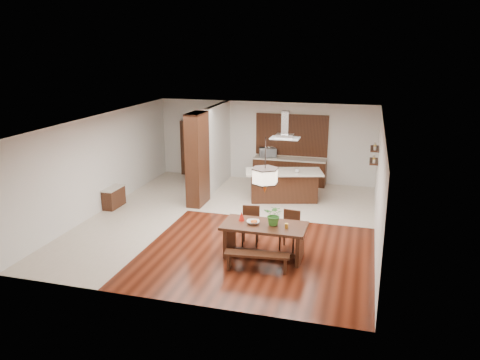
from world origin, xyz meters
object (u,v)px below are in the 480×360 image
(dining_chair_right, at_px, (289,231))
(foliage_plant, at_px, (274,215))
(island_cup, at_px, (297,171))
(microwave, at_px, (268,152))
(dining_bench, at_px, (257,262))
(dining_chair_left, at_px, (250,226))
(kitchen_island, at_px, (284,185))
(hallway_console, at_px, (114,198))
(dining_table, at_px, (264,233))
(pendant_lantern, at_px, (265,165))
(fruit_bowl, at_px, (253,222))
(range_hood, at_px, (285,125))

(dining_chair_right, height_order, foliage_plant, foliage_plant)
(island_cup, xyz_separation_m, microwave, (-1.39, 2.07, 0.07))
(dining_bench, xyz_separation_m, dining_chair_right, (0.50, 1.31, 0.28))
(dining_chair_left, xyz_separation_m, kitchen_island, (0.18, 3.68, 0.02))
(hallway_console, relative_size, island_cup, 7.13)
(dining_table, relative_size, dining_bench, 1.36)
(dining_chair_left, height_order, pendant_lantern, pendant_lantern)
(dining_table, bearing_deg, fruit_bowl, -177.66)
(dining_table, xyz_separation_m, dining_chair_left, (-0.49, 0.60, -0.11))
(hallway_console, distance_m, fruit_bowl, 5.50)
(kitchen_island, xyz_separation_m, island_cup, (0.43, -0.12, 0.53))
(dining_table, xyz_separation_m, island_cup, (0.12, 4.16, 0.44))
(hallway_console, bearing_deg, dining_bench, -29.21)
(range_hood, height_order, microwave, range_hood)
(dining_bench, bearing_deg, island_cup, 88.52)
(pendant_lantern, height_order, range_hood, same)
(foliage_plant, height_order, fruit_bowl, foliage_plant)
(fruit_bowl, relative_size, island_cup, 2.43)
(fruit_bowl, bearing_deg, pendant_lantern, 2.34)
(dining_chair_left, bearing_deg, foliage_plant, -46.73)
(dining_table, distance_m, dining_chair_left, 0.78)
(dining_chair_right, relative_size, range_hood, 1.07)
(dining_chair_left, height_order, microwave, microwave)
(hallway_console, bearing_deg, fruit_bowl, -24.17)
(foliage_plant, xyz_separation_m, kitchen_island, (-0.53, 4.25, -0.55))
(range_hood, bearing_deg, kitchen_island, -90.00)
(dining_bench, height_order, microwave, microwave)
(dining_chair_left, height_order, island_cup, island_cup)
(dining_bench, bearing_deg, hallway_console, 150.79)
(pendant_lantern, bearing_deg, foliage_plant, 8.38)
(hallway_console, xyz_separation_m, range_hood, (4.95, 2.05, 2.15))
(dining_chair_left, distance_m, foliage_plant, 1.08)
(foliage_plant, xyz_separation_m, fruit_bowl, (-0.49, -0.04, -0.21))
(dining_table, relative_size, dining_chair_right, 2.05)
(dining_table, distance_m, dining_bench, 0.81)
(dining_bench, bearing_deg, pendant_lantern, 89.74)
(microwave, bearing_deg, hallway_console, -158.20)
(island_cup, bearing_deg, dining_table, -91.68)
(pendant_lantern, distance_m, fruit_bowl, 1.42)
(dining_bench, bearing_deg, foliage_plant, 72.79)
(dining_chair_right, height_order, range_hood, range_hood)
(foliage_plant, bearing_deg, fruit_bowl, -174.88)
(kitchen_island, distance_m, range_hood, 1.95)
(dining_chair_left, relative_size, range_hood, 1.08)
(dining_chair_left, distance_m, pendant_lantern, 1.92)
(range_hood, xyz_separation_m, microwave, (-0.96, 1.95, -1.35))
(dining_bench, distance_m, range_hood, 5.49)
(dining_chair_right, xyz_separation_m, fruit_bowl, (-0.76, -0.61, 0.38))
(hallway_console, relative_size, fruit_bowl, 2.94)
(kitchen_island, relative_size, island_cup, 21.13)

